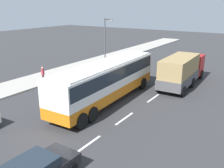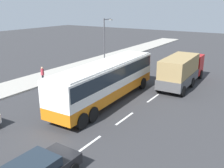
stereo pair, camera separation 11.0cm
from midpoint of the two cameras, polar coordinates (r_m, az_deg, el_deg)
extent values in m
plane|color=#333335|center=(22.47, -0.06, -2.77)|extent=(120.00, 120.00, 0.00)
cube|color=#A8A399|center=(28.44, -16.25, 1.05)|extent=(80.00, 4.00, 0.15)
cube|color=white|center=(15.16, -5.54, -13.45)|extent=(2.40, 0.16, 0.01)
cube|color=white|center=(18.23, 2.72, -7.77)|extent=(2.40, 0.16, 0.01)
cube|color=white|center=(22.33, 9.14, -3.12)|extent=(2.40, 0.16, 0.01)
cube|color=white|center=(27.03, 13.72, 0.25)|extent=(2.40, 0.16, 0.01)
cube|color=white|center=(35.88, 18.85, 4.02)|extent=(2.40, 0.16, 0.01)
cube|color=orange|center=(20.96, -1.36, -1.49)|extent=(12.42, 2.93, 0.83)
cube|color=white|center=(20.57, -1.38, 2.01)|extent=(12.42, 2.93, 1.83)
cube|color=#1E2833|center=(20.50, -1.39, 2.71)|extent=(12.18, 2.95, 1.00)
cube|color=#1E2833|center=(25.78, 5.91, 5.31)|extent=(0.20, 2.30, 1.46)
cube|color=white|center=(20.33, -1.40, 4.65)|extent=(11.92, 2.76, 0.12)
cylinder|color=black|center=(25.42, 1.84, 0.95)|extent=(1.11, 0.34, 1.10)
cylinder|color=black|center=(24.40, 6.77, 0.12)|extent=(1.11, 0.34, 1.10)
cylinder|color=black|center=(18.97, -10.56, -5.22)|extent=(1.11, 0.34, 1.10)
cylinder|color=black|center=(17.58, -4.60, -6.85)|extent=(1.11, 0.34, 1.10)
cylinder|color=black|center=(18.17, -13.05, -6.43)|extent=(1.11, 0.34, 1.10)
cylinder|color=black|center=(16.71, -7.00, -8.28)|extent=(1.11, 0.34, 1.10)
cube|color=red|center=(29.22, 17.24, 4.32)|extent=(2.09, 2.39, 2.08)
cube|color=#4C4C4F|center=(25.30, 14.62, 1.20)|extent=(6.29, 2.50, 0.90)
cube|color=#997F51|center=(24.99, 14.84, 4.02)|extent=(6.04, 2.40, 1.66)
cylinder|color=black|center=(29.84, 15.04, 2.71)|extent=(0.97, 0.30, 0.96)
cylinder|color=black|center=(29.33, 19.23, 2.08)|extent=(0.97, 0.30, 0.96)
cylinder|color=black|center=(26.58, 12.83, 1.10)|extent=(0.97, 0.30, 0.96)
cylinder|color=black|center=(26.00, 17.49, 0.35)|extent=(0.97, 0.30, 0.96)
cylinder|color=black|center=(23.75, 10.36, -0.71)|extent=(0.97, 0.30, 0.96)
cylinder|color=black|center=(23.10, 15.54, -1.59)|extent=(0.97, 0.30, 0.96)
cylinder|color=black|center=(13.81, -14.41, -15.81)|extent=(0.64, 0.21, 0.64)
cylinder|color=black|center=(26.54, -15.47, 1.06)|extent=(0.14, 0.14, 0.83)
cylinder|color=black|center=(26.69, -15.38, 1.16)|extent=(0.14, 0.14, 0.83)
cylinder|color=#B2333F|center=(26.43, -15.55, 2.62)|extent=(0.32, 0.32, 0.62)
sphere|color=tan|center=(26.33, -15.63, 3.50)|extent=(0.22, 0.22, 0.22)
cylinder|color=#47474C|center=(34.02, -1.85, 9.59)|extent=(0.16, 0.16, 5.93)
cylinder|color=#47474C|center=(34.43, -1.09, 14.40)|extent=(1.64, 0.10, 0.10)
cube|color=silver|center=(35.12, -0.32, 14.30)|extent=(0.50, 0.24, 0.16)
camera|label=1|loc=(0.06, 89.85, 0.05)|focal=40.53mm
camera|label=2|loc=(0.06, -90.15, -0.05)|focal=40.53mm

